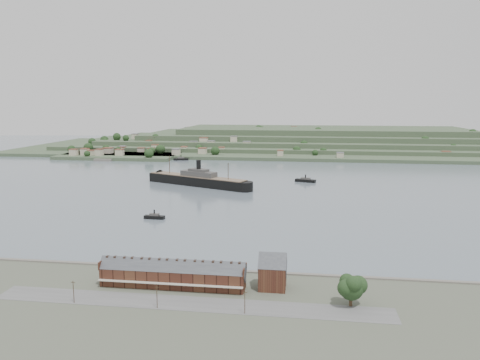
# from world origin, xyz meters

# --- Properties ---
(ground) EXTENTS (1400.00, 1400.00, 0.00)m
(ground) POSITION_xyz_m (0.00, 0.00, 0.00)
(ground) COLOR slate
(ground) RESTS_ON ground
(near_shore) EXTENTS (220.00, 80.00, 2.60)m
(near_shore) POSITION_xyz_m (0.00, -186.75, 1.01)
(near_shore) COLOR #4C5142
(near_shore) RESTS_ON ground
(terrace_row) EXTENTS (55.60, 9.80, 11.07)m
(terrace_row) POSITION_xyz_m (-10.00, -168.02, 6.84)
(terrace_row) COLOR #3F1E16
(terrace_row) RESTS_ON ground
(gabled_building) EXTENTS (10.40, 10.18, 14.09)m
(gabled_building) POSITION_xyz_m (27.50, -164.00, 8.19)
(gabled_building) COLOR #3F1E16
(gabled_building) RESTS_ON ground
(far_peninsula) EXTENTS (760.00, 309.00, 30.00)m
(far_peninsula) POSITION_xyz_m (27.91, 393.10, 11.88)
(far_peninsula) COLOR #3A4F35
(far_peninsula) RESTS_ON ground
(steamship) EXTENTS (104.11, 55.35, 26.58)m
(steamship) POSITION_xyz_m (-55.92, 57.20, 4.91)
(steamship) COLOR black
(steamship) RESTS_ON ground
(tugboat) EXTENTS (12.89, 3.89, 5.75)m
(tugboat) POSITION_xyz_m (-52.64, -61.26, 1.40)
(tugboat) COLOR black
(tugboat) RESTS_ON ground
(ferry_west) EXTENTS (18.66, 9.52, 6.74)m
(ferry_west) POSITION_xyz_m (-113.37, 225.00, 1.62)
(ferry_west) COLOR black
(ferry_west) RESTS_ON ground
(ferry_east) EXTENTS (18.99, 10.47, 6.87)m
(ferry_east) POSITION_xyz_m (39.04, 86.61, 1.65)
(ferry_east) COLOR black
(ferry_east) RESTS_ON ground
(fig_tree) EXTENTS (10.36, 8.97, 11.56)m
(fig_tree) POSITION_xyz_m (55.46, -176.42, 9.06)
(fig_tree) COLOR #3B2B1B
(fig_tree) RESTS_ON ground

